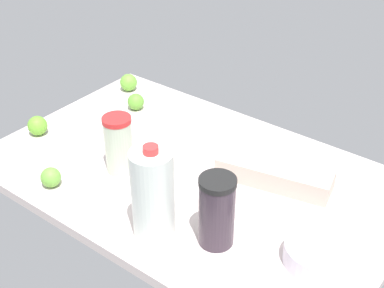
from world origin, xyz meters
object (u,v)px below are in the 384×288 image
Objects in this scene: mixing_bowl at (318,253)px; lime_by_jug at (51,177)px; egg_carton at (274,173)px; milk_jug at (153,195)px; lime_loose at (129,82)px; tumbler_cup at (119,144)px; shaker_bottle at (217,211)px; lime_beside_bowl at (37,126)px; lime_far_back at (136,102)px.

mixing_bowl is 2.80× the size of lime_by_jug.
egg_carton is 40.40cm from milk_jug.
mixing_bowl is at bearing 23.71° from milk_jug.
lime_loose is (-72.02, 16.79, 0.08)cm from egg_carton.
milk_jug reaches higher than lime_loose.
lime_loose is (-59.25, 53.95, -9.32)cm from milk_jug.
shaker_bottle is at bearing -10.82° from tumbler_cup.
shaker_bottle is 75.39cm from lime_beside_bowl.
mixing_bowl is 88.72cm from lime_far_back.
lime_far_back is (-21.16, 29.87, -6.05)cm from tumbler_cup.
shaker_bottle is 71.79cm from lime_far_back.
milk_jug reaches higher than tumbler_cup.
lime_loose is 40.86cm from lime_beside_bowl.
milk_jug reaches higher than lime_by_jug.
lime_beside_bowl is (-74.90, 5.78, -6.39)cm from shaker_bottle.
tumbler_cup is 63.10cm from mixing_bowl.
milk_jug reaches higher than lime_beside_bowl.
lime_beside_bowl is (-74.08, -24.02, 0.08)cm from egg_carton.
lime_by_jug is 0.90× the size of lime_beside_bowl.
shaker_bottle is 25.61cm from mixing_bowl.
mixing_bowl is 75.30cm from lime_by_jug.
lime_loose and lime_beside_bowl have the same top height.
egg_carton is 60.55cm from lime_far_back.
mixing_bowl is (62.78, 1.13, -6.32)cm from tumbler_cup.
shaker_bottle is at bearing -159.27° from mixing_bowl.
mixing_bowl is 2.78× the size of lime_far_back.
shaker_bottle is at bearing -32.60° from lime_loose.
shaker_bottle is 51.32cm from lime_by_jug.
lime_loose is (-72.84, 46.58, -6.40)cm from shaker_bottle.
lime_beside_bowl is at bearing 167.90° from milk_jug.
tumbler_cup is 3.08× the size of lime_far_back.
lime_loose is 1.10× the size of lime_far_back.
egg_carton is at bearing 17.96° from lime_beside_bowl.
milk_jug is at bearing -42.32° from lime_loose.
tumbler_cup is at bearing -162.31° from egg_carton.
lime_loose reaches higher than mixing_bowl.
milk_jug reaches higher than shaker_bottle.
lime_beside_bowl reaches higher than lime_by_jug.
milk_jug is at bearing -12.10° from lime_beside_bowl.
mixing_bowl is at bearing 20.73° from shaker_bottle.
mixing_bowl is at bearing 1.72° from lime_beside_bowl.
egg_carton is 31.85cm from mixing_bowl.
lime_beside_bowl is (-24.97, 15.59, 0.31)cm from lime_by_jug.
mixing_bowl is 2.53× the size of lime_beside_bowl.
tumbler_cup is 51.48cm from lime_loose.
egg_carton is at bearing 38.89° from lime_by_jug.
lime_loose is 1.11× the size of lime_by_jug.
lime_beside_bowl is at bearing -177.05° from tumbler_cup.
shaker_bottle is at bearing -4.41° from lime_beside_bowl.
milk_jug is 80.67cm from lime_loose.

